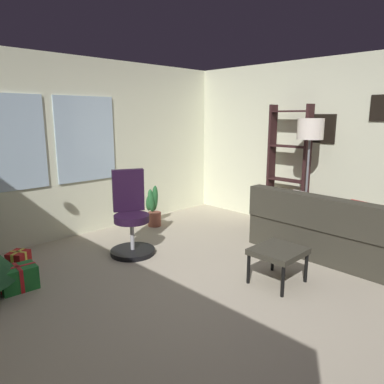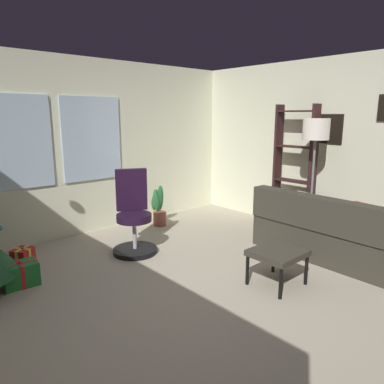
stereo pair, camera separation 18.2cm
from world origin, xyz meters
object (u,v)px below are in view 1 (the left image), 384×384
Objects in this scene: gift_box_green at (19,278)px; footstool at (278,253)px; couch at (342,231)px; gift_box_red at (19,260)px; floor_lamp at (310,138)px; bookshelf at (288,175)px; potted_plant at (153,208)px; office_chair at (131,221)px.

footstool is at bearing -41.35° from gift_box_green.
couch is 6.41× the size of gift_box_red.
floor_lamp reaches higher than gift_box_green.
bookshelf is at bearing -12.36° from gift_box_green.
bookshelf is (1.71, 0.94, 0.51)m from footstool.
couch is 1.23m from bookshelf.
bookshelf reaches higher than floor_lamp.
couch is at bearing -109.34° from bookshelf.
footstool is 2.93m from gift_box_red.
couch is at bearing -68.45° from potted_plant.
floor_lamp is at bearing 18.73° from footstool.
bookshelf is (2.30, -0.84, 0.42)m from office_chair.
office_chair is at bearing -142.00° from potted_plant.
gift_box_green is at bearing -109.08° from gift_box_red.
footstool is 1.46× the size of gift_box_green.
office_chair is at bearing 148.23° from floor_lamp.
couch reaches higher than potted_plant.
couch is 1.35m from footstool.
bookshelf is (3.70, -0.81, 0.72)m from gift_box_green.
floor_lamp reaches higher than couch.
gift_box_red is 0.27× the size of office_chair.
gift_box_red is at bearing 158.76° from bookshelf.
potted_plant reaches higher than footstool.
couch is 2.70m from office_chair.
gift_box_red is (-1.80, 2.30, -0.23)m from footstool.
gift_box_red is 0.59m from gift_box_green.
floor_lamp is at bearing -28.87° from gift_box_red.
bookshelf reaches higher than office_chair.
office_chair reaches higher than footstool.
potted_plant reaches higher than gift_box_green.
couch is 1.09× the size of floor_lamp.
potted_plant is (-1.02, 2.59, 0.01)m from couch.
floor_lamp is (2.06, -1.28, 1.01)m from office_chair.
couch is 1.73× the size of office_chair.
floor_lamp is at bearing -118.42° from bookshelf.
footstool is 2.02m from bookshelf.
potted_plant is at bearing 38.00° from office_chair.
floor_lamp is 2.54× the size of potted_plant.
gift_box_red is at bearing 127.97° from footstool.
gift_box_green is at bearing 167.64° from bookshelf.
couch reaches higher than gift_box_red.
office_chair is at bearing 108.33° from footstool.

